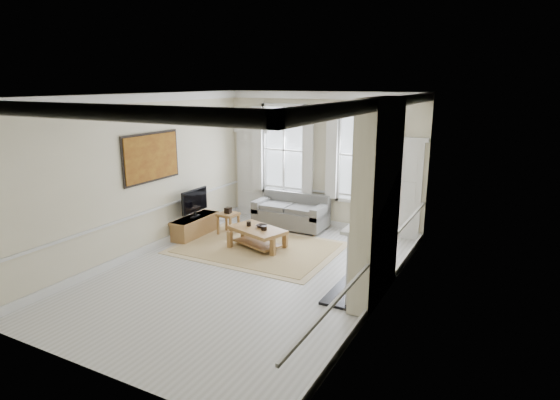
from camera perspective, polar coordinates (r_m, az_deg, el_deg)
The scene contains 23 objects.
floor at distance 9.20m, azimuth -3.94°, elevation -8.96°, with size 7.20×7.20×0.00m, color #B7B5AD.
ceiling at distance 8.46m, azimuth -4.34°, elevation 12.71°, with size 7.20×7.20×0.00m, color white.
back_wall at distance 11.83m, azimuth 5.15°, elevation 4.84°, with size 5.20×5.20×0.00m, color beige.
left_wall at distance 10.27m, azimuth -16.56°, elevation 2.86°, with size 7.20×7.20×0.00m, color beige.
right_wall at distance 7.66m, azimuth 12.62°, elevation -0.64°, with size 7.20×7.20×0.00m, color beige.
window_left at distance 12.19m, azimuth 0.50°, elevation 6.13°, with size 1.26×0.20×2.20m, color #B2BCC6, non-canonical shape.
window_right at distance 11.39m, azimuth 9.97°, elevation 5.34°, with size 1.26×0.20×2.20m, color #B2BCC6, non-canonical shape.
door_left at distance 12.81m, azimuth -3.47°, elevation 3.09°, with size 0.90×0.08×2.30m, color silver.
door_right at distance 11.28m, azimuth 14.65°, elevation 1.11°, with size 0.90×0.08×2.30m, color silver.
painting at distance 10.39m, azimuth -15.39°, elevation 5.04°, with size 0.05×1.66×1.06m, color #9D6A1A.
chimney_breast at distance 7.89m, azimuth 11.79°, elevation -0.16°, with size 0.35×1.70×3.38m, color beige.
hearth at distance 8.57m, azimuth 8.45°, elevation -10.74°, with size 0.55×1.50×0.05m, color black.
fireplace at distance 8.24m, azimuth 9.94°, elevation -6.51°, with size 0.21×1.45×1.33m.
mirror at distance 7.87m, azimuth 10.42°, elevation 2.49°, with size 0.06×1.26×1.06m, color gold.
sofa at distance 11.93m, azimuth 1.43°, elevation -1.64°, with size 1.83×0.89×0.86m.
side_table at distance 11.40m, azimuth -6.33°, elevation -2.13°, with size 0.46×0.46×0.53m.
rug at distance 10.53m, azimuth -2.76°, elevation -5.83°, with size 3.50×2.60×0.02m, color tan.
coffee_table at distance 10.40m, azimuth -2.78°, elevation -3.88°, with size 1.42×1.08×0.47m.
ceramic_pot_a at distance 10.53m, azimuth -3.83°, elevation -2.92°, with size 0.10×0.10×0.10m, color black.
ceramic_pot_b at distance 10.23m, azimuth -1.97°, elevation -3.44°, with size 0.13×0.13×0.09m, color black.
bowl at distance 10.43m, azimuth -2.27°, elevation -3.20°, with size 0.24×0.24×0.06m, color black.
tv_stand at distance 11.46m, azimuth -10.32°, elevation -3.18°, with size 0.43×1.33×0.47m, color brown.
tv at distance 11.27m, azimuth -10.37°, elevation -0.13°, with size 0.08×0.90×0.68m.
Camera 1 is at (4.50, -7.17, 3.62)m, focal length 30.00 mm.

